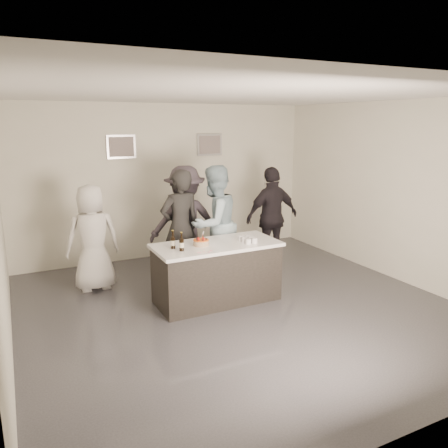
{
  "coord_description": "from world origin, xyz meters",
  "views": [
    {
      "loc": [
        -2.85,
        -5.22,
        2.64
      ],
      "look_at": [
        0.0,
        0.5,
        1.15
      ],
      "focal_mm": 35.0,
      "sensor_mm": 36.0,
      "label": 1
    }
  ],
  "objects_px": {
    "person_guest_back": "(185,221)",
    "person_main_black": "(180,228)",
    "beer_bottle_b": "(182,242)",
    "person_main_blue": "(214,224)",
    "person_guest_right": "(272,217)",
    "cake": "(201,243)",
    "person_guest_left": "(93,238)",
    "bar_counter": "(217,272)",
    "beer_bottle_a": "(173,240)"
  },
  "relations": [
    {
      "from": "person_guest_back",
      "to": "person_main_black",
      "type": "bearing_deg",
      "value": 68.86
    },
    {
      "from": "beer_bottle_b",
      "to": "person_main_blue",
      "type": "relative_size",
      "value": 0.13
    },
    {
      "from": "beer_bottle_b",
      "to": "person_guest_right",
      "type": "distance_m",
      "value": 2.57
    },
    {
      "from": "cake",
      "to": "person_guest_right",
      "type": "height_order",
      "value": "person_guest_right"
    },
    {
      "from": "person_guest_left",
      "to": "person_guest_right",
      "type": "xyz_separation_m",
      "value": [
        3.22,
        -0.22,
        0.07
      ]
    },
    {
      "from": "bar_counter",
      "to": "person_guest_left",
      "type": "xyz_separation_m",
      "value": [
        -1.55,
        1.32,
        0.41
      ]
    },
    {
      "from": "bar_counter",
      "to": "person_guest_right",
      "type": "distance_m",
      "value": 2.05
    },
    {
      "from": "person_guest_right",
      "to": "person_main_black",
      "type": "bearing_deg",
      "value": 2.51
    },
    {
      "from": "person_guest_right",
      "to": "person_guest_back",
      "type": "xyz_separation_m",
      "value": [
        -1.62,
        0.26,
        0.03
      ]
    },
    {
      "from": "person_guest_back",
      "to": "person_main_blue",
      "type": "bearing_deg",
      "value": 132.48
    },
    {
      "from": "bar_counter",
      "to": "person_main_blue",
      "type": "relative_size",
      "value": 0.95
    },
    {
      "from": "cake",
      "to": "person_main_black",
      "type": "distance_m",
      "value": 0.93
    },
    {
      "from": "beer_bottle_a",
      "to": "beer_bottle_b",
      "type": "distance_m",
      "value": 0.17
    },
    {
      "from": "person_guest_right",
      "to": "person_guest_back",
      "type": "bearing_deg",
      "value": -11.41
    },
    {
      "from": "cake",
      "to": "beer_bottle_b",
      "type": "bearing_deg",
      "value": -159.3
    },
    {
      "from": "person_main_blue",
      "to": "person_guest_left",
      "type": "relative_size",
      "value": 1.14
    },
    {
      "from": "cake",
      "to": "beer_bottle_a",
      "type": "relative_size",
      "value": 0.88
    },
    {
      "from": "beer_bottle_a",
      "to": "person_main_blue",
      "type": "distance_m",
      "value": 1.32
    },
    {
      "from": "cake",
      "to": "beer_bottle_b",
      "type": "xyz_separation_m",
      "value": [
        -0.35,
        -0.13,
        0.09
      ]
    },
    {
      "from": "cake",
      "to": "person_guest_left",
      "type": "relative_size",
      "value": 0.13
    },
    {
      "from": "person_main_blue",
      "to": "person_guest_right",
      "type": "bearing_deg",
      "value": 169.04
    },
    {
      "from": "beer_bottle_b",
      "to": "person_guest_left",
      "type": "bearing_deg",
      "value": 123.46
    },
    {
      "from": "beer_bottle_a",
      "to": "bar_counter",
      "type": "bearing_deg",
      "value": -2.85
    },
    {
      "from": "cake",
      "to": "beer_bottle_a",
      "type": "xyz_separation_m",
      "value": [
        -0.42,
        0.02,
        0.09
      ]
    },
    {
      "from": "person_guest_left",
      "to": "person_guest_right",
      "type": "height_order",
      "value": "person_guest_right"
    },
    {
      "from": "beer_bottle_a",
      "to": "beer_bottle_b",
      "type": "relative_size",
      "value": 1.0
    },
    {
      "from": "cake",
      "to": "beer_bottle_b",
      "type": "relative_size",
      "value": 0.88
    },
    {
      "from": "beer_bottle_b",
      "to": "person_guest_right",
      "type": "xyz_separation_m",
      "value": [
        2.26,
        1.22,
        -0.1
      ]
    },
    {
      "from": "person_guest_right",
      "to": "cake",
      "type": "bearing_deg",
      "value": 27.41
    },
    {
      "from": "person_main_black",
      "to": "person_guest_left",
      "type": "relative_size",
      "value": 1.12
    },
    {
      "from": "person_main_black",
      "to": "person_guest_right",
      "type": "bearing_deg",
      "value": 178.16
    },
    {
      "from": "beer_bottle_a",
      "to": "person_guest_left",
      "type": "bearing_deg",
      "value": 124.5
    },
    {
      "from": "person_guest_left",
      "to": "person_main_black",
      "type": "bearing_deg",
      "value": 165.09
    },
    {
      "from": "cake",
      "to": "beer_bottle_a",
      "type": "bearing_deg",
      "value": 176.85
    },
    {
      "from": "person_main_black",
      "to": "person_guest_back",
      "type": "bearing_deg",
      "value": -127.71
    },
    {
      "from": "bar_counter",
      "to": "beer_bottle_a",
      "type": "xyz_separation_m",
      "value": [
        -0.67,
        0.03,
        0.58
      ]
    },
    {
      "from": "bar_counter",
      "to": "person_guest_back",
      "type": "xyz_separation_m",
      "value": [
        0.04,
        1.36,
        0.51
      ]
    },
    {
      "from": "cake",
      "to": "beer_bottle_a",
      "type": "height_order",
      "value": "beer_bottle_a"
    },
    {
      "from": "bar_counter",
      "to": "person_guest_right",
      "type": "bearing_deg",
      "value": 33.34
    },
    {
      "from": "person_main_black",
      "to": "person_guest_left",
      "type": "height_order",
      "value": "person_main_black"
    },
    {
      "from": "beer_bottle_a",
      "to": "beer_bottle_b",
      "type": "bearing_deg",
      "value": -66.01
    },
    {
      "from": "person_guest_left",
      "to": "person_guest_back",
      "type": "bearing_deg",
      "value": -177.77
    },
    {
      "from": "person_main_blue",
      "to": "person_guest_back",
      "type": "height_order",
      "value": "person_main_blue"
    },
    {
      "from": "cake",
      "to": "person_guest_back",
      "type": "height_order",
      "value": "person_guest_back"
    },
    {
      "from": "bar_counter",
      "to": "person_guest_right",
      "type": "relative_size",
      "value": 1.0
    },
    {
      "from": "beer_bottle_a",
      "to": "person_guest_back",
      "type": "relative_size",
      "value": 0.14
    },
    {
      "from": "person_main_blue",
      "to": "person_guest_back",
      "type": "xyz_separation_m",
      "value": [
        -0.32,
        0.51,
        -0.02
      ]
    },
    {
      "from": "person_main_black",
      "to": "person_guest_left",
      "type": "distance_m",
      "value": 1.4
    },
    {
      "from": "beer_bottle_a",
      "to": "person_guest_right",
      "type": "distance_m",
      "value": 2.57
    },
    {
      "from": "person_main_black",
      "to": "beer_bottle_a",
      "type": "bearing_deg",
      "value": 56.67
    }
  ]
}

